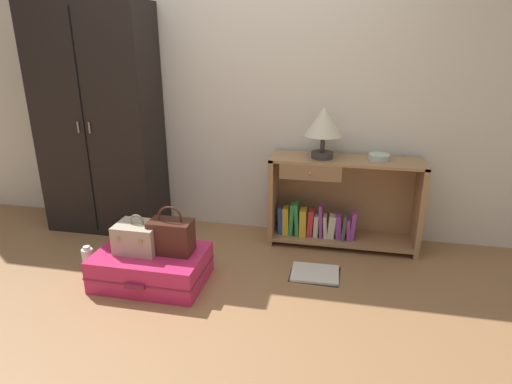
{
  "coord_description": "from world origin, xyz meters",
  "views": [
    {
      "loc": [
        0.84,
        -2.13,
        1.64
      ],
      "look_at": [
        0.21,
        0.86,
        0.55
      ],
      "focal_mm": 30.65,
      "sensor_mm": 36.0,
      "label": 1
    }
  ],
  "objects_px": {
    "train_case": "(138,237)",
    "wardrobe": "(100,122)",
    "handbag": "(171,236)",
    "bottle": "(88,260)",
    "bowl": "(379,157)",
    "open_book_on_floor": "(315,274)",
    "table_lamp": "(324,124)",
    "suitcase_large": "(152,267)",
    "bookshelf": "(337,203)"
  },
  "relations": [
    {
      "from": "train_case",
      "to": "wardrobe",
      "type": "bearing_deg",
      "value": 130.26
    },
    {
      "from": "handbag",
      "to": "bottle",
      "type": "relative_size",
      "value": 1.7
    },
    {
      "from": "wardrobe",
      "to": "bottle",
      "type": "bearing_deg",
      "value": -71.7
    },
    {
      "from": "bowl",
      "to": "train_case",
      "type": "xyz_separation_m",
      "value": [
        -1.62,
        -0.9,
        -0.42
      ]
    },
    {
      "from": "bowl",
      "to": "open_book_on_floor",
      "type": "height_order",
      "value": "bowl"
    },
    {
      "from": "table_lamp",
      "to": "train_case",
      "type": "distance_m",
      "value": 1.61
    },
    {
      "from": "suitcase_large",
      "to": "handbag",
      "type": "xyz_separation_m",
      "value": [
        0.15,
        0.03,
        0.24
      ]
    },
    {
      "from": "bookshelf",
      "to": "bottle",
      "type": "relative_size",
      "value": 5.97
    },
    {
      "from": "handbag",
      "to": "open_book_on_floor",
      "type": "bearing_deg",
      "value": 16.87
    },
    {
      "from": "handbag",
      "to": "open_book_on_floor",
      "type": "xyz_separation_m",
      "value": [
        0.97,
        0.29,
        -0.35
      ]
    },
    {
      "from": "bowl",
      "to": "bookshelf",
      "type": "bearing_deg",
      "value": -177.11
    },
    {
      "from": "bookshelf",
      "to": "bowl",
      "type": "relative_size",
      "value": 7.42
    },
    {
      "from": "table_lamp",
      "to": "handbag",
      "type": "relative_size",
      "value": 1.18
    },
    {
      "from": "train_case",
      "to": "open_book_on_floor",
      "type": "bearing_deg",
      "value": 14.7
    },
    {
      "from": "train_case",
      "to": "open_book_on_floor",
      "type": "xyz_separation_m",
      "value": [
        1.21,
        0.32,
        -0.32
      ]
    },
    {
      "from": "bookshelf",
      "to": "bowl",
      "type": "distance_m",
      "value": 0.5
    },
    {
      "from": "train_case",
      "to": "open_book_on_floor",
      "type": "distance_m",
      "value": 1.29
    },
    {
      "from": "bookshelf",
      "to": "open_book_on_floor",
      "type": "height_order",
      "value": "bookshelf"
    },
    {
      "from": "bookshelf",
      "to": "suitcase_large",
      "type": "distance_m",
      "value": 1.55
    },
    {
      "from": "bowl",
      "to": "handbag",
      "type": "height_order",
      "value": "bowl"
    },
    {
      "from": "handbag",
      "to": "bowl",
      "type": "bearing_deg",
      "value": 32.35
    },
    {
      "from": "wardrobe",
      "to": "train_case",
      "type": "distance_m",
      "value": 1.25
    },
    {
      "from": "suitcase_large",
      "to": "train_case",
      "type": "height_order",
      "value": "train_case"
    },
    {
      "from": "suitcase_large",
      "to": "handbag",
      "type": "distance_m",
      "value": 0.28
    },
    {
      "from": "wardrobe",
      "to": "table_lamp",
      "type": "bearing_deg",
      "value": 0.83
    },
    {
      "from": "suitcase_large",
      "to": "handbag",
      "type": "height_order",
      "value": "handbag"
    },
    {
      "from": "wardrobe",
      "to": "suitcase_large",
      "type": "bearing_deg",
      "value": -46.87
    },
    {
      "from": "wardrobe",
      "to": "table_lamp",
      "type": "xyz_separation_m",
      "value": [
        1.88,
        0.03,
        0.05
      ]
    },
    {
      "from": "handbag",
      "to": "wardrobe",
      "type": "bearing_deg",
      "value": 139.28
    },
    {
      "from": "wardrobe",
      "to": "bowl",
      "type": "height_order",
      "value": "wardrobe"
    },
    {
      "from": "bookshelf",
      "to": "bottle",
      "type": "xyz_separation_m",
      "value": [
        -1.76,
        -0.86,
        -0.26
      ]
    },
    {
      "from": "bookshelf",
      "to": "bottle",
      "type": "distance_m",
      "value": 1.98
    },
    {
      "from": "table_lamp",
      "to": "bowl",
      "type": "relative_size",
      "value": 2.48
    },
    {
      "from": "wardrobe",
      "to": "bookshelf",
      "type": "bearing_deg",
      "value": 1.69
    },
    {
      "from": "handbag",
      "to": "suitcase_large",
      "type": "bearing_deg",
      "value": -166.99
    },
    {
      "from": "suitcase_large",
      "to": "train_case",
      "type": "xyz_separation_m",
      "value": [
        -0.09,
        0.01,
        0.22
      ]
    },
    {
      "from": "wardrobe",
      "to": "handbag",
      "type": "distance_m",
      "value": 1.37
    },
    {
      "from": "suitcase_large",
      "to": "table_lamp",
      "type": "bearing_deg",
      "value": 38.25
    },
    {
      "from": "wardrobe",
      "to": "train_case",
      "type": "bearing_deg",
      "value": -49.74
    },
    {
      "from": "table_lamp",
      "to": "train_case",
      "type": "relative_size",
      "value": 1.35
    },
    {
      "from": "bookshelf",
      "to": "handbag",
      "type": "bearing_deg",
      "value": -141.66
    },
    {
      "from": "suitcase_large",
      "to": "train_case",
      "type": "bearing_deg",
      "value": 171.78
    },
    {
      "from": "bowl",
      "to": "handbag",
      "type": "relative_size",
      "value": 0.47
    },
    {
      "from": "suitcase_large",
      "to": "bowl",
      "type": "bearing_deg",
      "value": 30.73
    },
    {
      "from": "bottle",
      "to": "open_book_on_floor",
      "type": "relative_size",
      "value": 0.55
    },
    {
      "from": "bottle",
      "to": "bowl",
      "type": "bearing_deg",
      "value": 22.96
    },
    {
      "from": "table_lamp",
      "to": "handbag",
      "type": "height_order",
      "value": "table_lamp"
    },
    {
      "from": "bookshelf",
      "to": "train_case",
      "type": "bearing_deg",
      "value": -146.28
    },
    {
      "from": "table_lamp",
      "to": "handbag",
      "type": "bearing_deg",
      "value": -138.79
    },
    {
      "from": "suitcase_large",
      "to": "open_book_on_floor",
      "type": "xyz_separation_m",
      "value": [
        1.12,
        0.33,
        -0.11
      ]
    }
  ]
}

